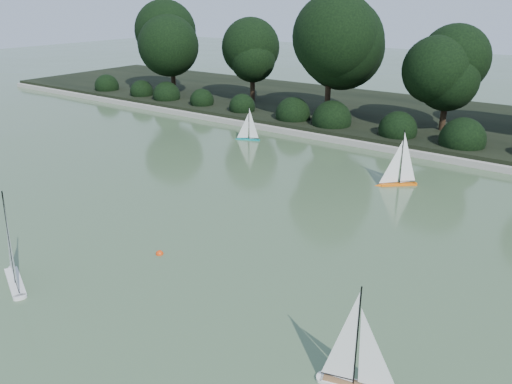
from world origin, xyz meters
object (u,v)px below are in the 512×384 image
at_px(sailboat_orange, 395,176).
at_px(sailboat_teal, 246,134).
at_px(sailboat_white_a, 12,267).
at_px(sailboat_white_b, 365,374).
at_px(race_buoy, 160,254).

bearing_deg(sailboat_orange, sailboat_teal, 167.35).
distance_m(sailboat_white_a, sailboat_teal, 9.50).
relative_size(sailboat_white_a, sailboat_teal, 1.47).
bearing_deg(sailboat_white_b, race_buoy, 167.76).
relative_size(sailboat_white_b, race_buoy, 10.63).
bearing_deg(sailboat_teal, sailboat_white_a, -77.43).
bearing_deg(race_buoy, sailboat_white_b, -12.24).
xyz_separation_m(sailboat_orange, sailboat_teal, (-5.55, 1.24, -0.05)).
distance_m(sailboat_white_a, sailboat_white_b, 5.85).
height_order(sailboat_white_b, sailboat_orange, sailboat_white_b).
relative_size(sailboat_white_a, race_buoy, 12.29).
bearing_deg(sailboat_white_b, sailboat_orange, 108.14).
height_order(sailboat_white_a, sailboat_teal, sailboat_white_a).
bearing_deg(sailboat_orange, race_buoy, -110.19).
xyz_separation_m(sailboat_white_b, sailboat_orange, (-2.27, 6.93, 0.00)).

